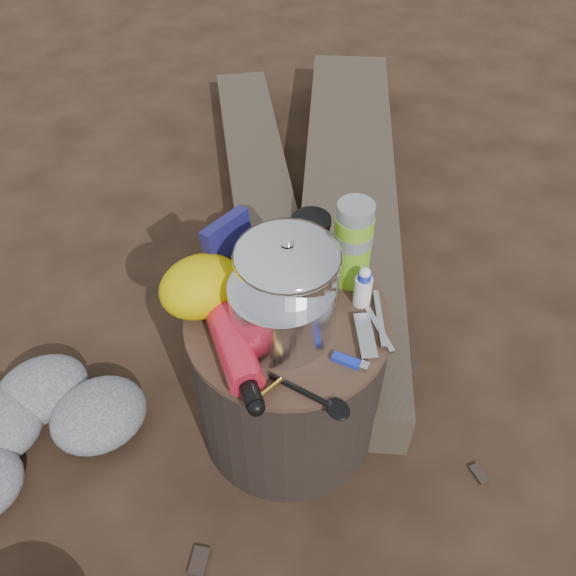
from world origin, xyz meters
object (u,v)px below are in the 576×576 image
stump (288,376)px  camping_pot (287,281)px  travel_mug (311,241)px  log_main (348,200)px  fuel_bottle (232,342)px  thermos (353,244)px

stump → camping_pot: bearing=66.3°
camping_pot → travel_mug: camping_pot is taller
log_main → camping_pot: 0.90m
fuel_bottle → thermos: (0.31, 0.05, 0.07)m
log_main → thermos: 0.79m
fuel_bottle → travel_mug: size_ratio=2.31×
camping_pot → thermos: size_ratio=1.02×
thermos → travel_mug: thermos is taller
fuel_bottle → thermos: thermos is taller
stump → thermos: thermos is taller
stump → thermos: bearing=10.5°
fuel_bottle → travel_mug: 0.30m
log_main → camping_pot: (-0.58, -0.56, 0.41)m
camping_pot → log_main: bearing=44.0°
camping_pot → thermos: bearing=7.3°
stump → camping_pot: 0.29m
stump → fuel_bottle: size_ratio=1.51×
fuel_bottle → travel_mug: travel_mug is taller
stump → log_main: bearing=44.3°
log_main → travel_mug: bearing=-99.5°
camping_pot → thermos: 0.17m
fuel_bottle → stump: bearing=19.5°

